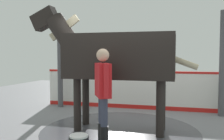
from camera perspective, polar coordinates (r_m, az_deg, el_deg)
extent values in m
cube|color=gray|center=(5.87, 3.38, -12.68)|extent=(16.00, 16.00, 0.02)
cylinder|color=#4C4C54|center=(5.63, 1.74, -13.28)|extent=(3.38, 3.38, 0.00)
cube|color=white|center=(7.65, 5.47, -4.64)|extent=(0.60, 5.65, 1.08)
cube|color=red|center=(7.59, 5.50, -0.38)|extent=(0.63, 5.66, 0.06)
cube|color=red|center=(7.74, 5.45, -8.17)|extent=(0.61, 5.65, 0.12)
cylinder|color=#4C4C51|center=(7.97, -11.58, 1.73)|extent=(0.16, 0.16, 2.77)
cylinder|color=#4C4C51|center=(7.24, 23.51, 1.32)|extent=(0.16, 0.16, 2.77)
cube|color=black|center=(5.38, 1.77, 3.13)|extent=(1.15, 2.37, 0.93)
cylinder|color=black|center=(5.51, -7.79, -7.66)|extent=(0.16, 0.16, 1.13)
cylinder|color=black|center=(5.98, -5.91, -6.76)|extent=(0.16, 0.16, 1.13)
cylinder|color=black|center=(5.12, 10.73, -8.56)|extent=(0.16, 0.16, 1.13)
cylinder|color=black|center=(5.62, 11.09, -7.47)|extent=(0.16, 0.16, 1.13)
cylinder|color=black|center=(5.82, -10.67, 7.92)|extent=(0.50, 0.87, 0.94)
cube|color=#C6B793|center=(5.83, -10.68, 9.29)|extent=(0.13, 0.73, 0.58)
cube|color=black|center=(6.07, -14.75, 11.00)|extent=(0.34, 0.67, 0.56)
cylinder|color=#C6B793|center=(5.25, 15.12, 1.91)|extent=(0.19, 0.71, 0.35)
cylinder|color=black|center=(4.92, -2.30, -13.72)|extent=(0.15, 0.15, 0.34)
cylinder|color=#383D51|center=(4.81, -2.31, -8.82)|extent=(0.13, 0.13, 0.52)
cylinder|color=black|center=(4.70, -1.77, -14.52)|extent=(0.15, 0.15, 0.34)
cylinder|color=#383D51|center=(4.59, -1.78, -9.41)|extent=(0.13, 0.13, 0.52)
cube|color=red|center=(4.61, -2.07, -2.26)|extent=(0.54, 0.46, 0.61)
cylinder|color=red|center=(4.90, -2.73, -1.74)|extent=(0.09, 0.09, 0.58)
cylinder|color=red|center=(4.31, -1.31, -2.46)|extent=(0.09, 0.09, 0.58)
sphere|color=beige|center=(4.58, -2.08, 3.36)|extent=(0.23, 0.23, 0.23)
cylinder|color=white|center=(4.17, -7.47, -14.45)|extent=(0.29, 0.29, 0.03)
cylinder|color=black|center=(4.52, -8.34, -15.07)|extent=(0.05, 0.05, 0.04)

